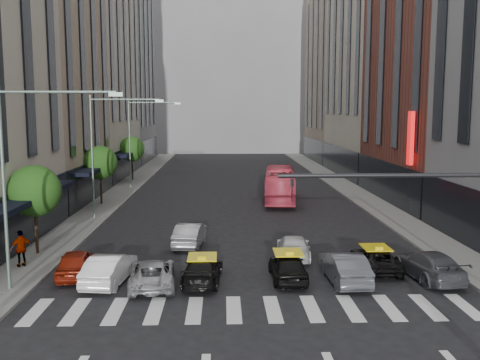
{
  "coord_description": "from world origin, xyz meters",
  "views": [
    {
      "loc": [
        -1.44,
        -19.42,
        8.08
      ],
      "look_at": [
        -0.41,
        11.67,
        4.0
      ],
      "focal_mm": 40.0,
      "sensor_mm": 36.0,
      "label": 1
    }
  ],
  "objects": [
    {
      "name": "taxi_right",
      "position": [
        6.29,
        6.63,
        0.59
      ],
      "size": [
        2.07,
        4.27,
        1.17
      ],
      "primitive_type": "imported",
      "rotation": [
        0.0,
        0.0,
        3.11
      ],
      "color": "black",
      "rests_on": "ground"
    },
    {
      "name": "ground",
      "position": [
        0.0,
        0.0,
        0.0
      ],
      "size": [
        160.0,
        160.0,
        0.0
      ],
      "primitive_type": "plane",
      "color": "black",
      "rests_on": "ground"
    },
    {
      "name": "car_silver",
      "position": [
        -4.7,
        4.59,
        0.61
      ],
      "size": [
        2.48,
        4.6,
        1.23
      ],
      "primitive_type": "imported",
      "rotation": [
        0.0,
        0.0,
        3.24
      ],
      "color": "#A3A3A9",
      "rests_on": "ground"
    },
    {
      "name": "building_right_d",
      "position": [
        17.0,
        65.0,
        14.0
      ],
      "size": [
        8.0,
        18.0,
        28.0
      ],
      "primitive_type": "cube",
      "color": "tan",
      "rests_on": "ground"
    },
    {
      "name": "tree_far",
      "position": [
        -11.8,
        42.0,
        3.65
      ],
      "size": [
        2.88,
        2.88,
        4.95
      ],
      "color": "black",
      "rests_on": "sidewalk_left"
    },
    {
      "name": "streetlamp_near",
      "position": [
        -10.04,
        4.0,
        5.9
      ],
      "size": [
        5.38,
        0.25,
        9.0
      ],
      "color": "gray",
      "rests_on": "sidewalk_left"
    },
    {
      "name": "building_right_b",
      "position": [
        17.0,
        27.0,
        13.0
      ],
      "size": [
        8.0,
        18.0,
        26.0
      ],
      "primitive_type": "cube",
      "color": "brown",
      "rests_on": "ground"
    },
    {
      "name": "building_far",
      "position": [
        0.0,
        85.0,
        18.0
      ],
      "size": [
        30.0,
        10.0,
        36.0
      ],
      "primitive_type": "cube",
      "color": "gray",
      "rests_on": "ground"
    },
    {
      "name": "sidewalk_right",
      "position": [
        11.5,
        30.0,
        0.07
      ],
      "size": [
        3.0,
        96.0,
        0.15
      ],
      "primitive_type": "cube",
      "color": "slate",
      "rests_on": "ground"
    },
    {
      "name": "car_grey_curb",
      "position": [
        8.47,
        5.18,
        0.68
      ],
      "size": [
        2.44,
        4.9,
        1.37
      ],
      "primitive_type": "imported",
      "rotation": [
        0.0,
        0.0,
        3.25
      ],
      "color": "#43454B",
      "rests_on": "ground"
    },
    {
      "name": "taxi_left",
      "position": [
        -2.4,
        4.98,
        0.61
      ],
      "size": [
        1.99,
        4.33,
        1.23
      ],
      "primitive_type": "imported",
      "rotation": [
        0.0,
        0.0,
        3.08
      ],
      "color": "black",
      "rests_on": "ground"
    },
    {
      "name": "building_left_b",
      "position": [
        -17.0,
        28.0,
        12.0
      ],
      "size": [
        8.0,
        16.0,
        24.0
      ],
      "primitive_type": "cube",
      "color": "tan",
      "rests_on": "ground"
    },
    {
      "name": "car_row2_right",
      "position": [
        2.44,
        9.08,
        0.62
      ],
      "size": [
        2.1,
        4.43,
        1.25
      ],
      "primitive_type": "imported",
      "rotation": [
        0.0,
        0.0,
        3.06
      ],
      "color": "silver",
      "rests_on": "ground"
    },
    {
      "name": "building_left_d",
      "position": [
        -17.0,
        65.0,
        15.0
      ],
      "size": [
        8.0,
        18.0,
        30.0
      ],
      "primitive_type": "cube",
      "color": "gray",
      "rests_on": "ground"
    },
    {
      "name": "car_red",
      "position": [
        -8.57,
        6.1,
        0.68
      ],
      "size": [
        1.99,
        4.11,
        1.35
      ],
      "primitive_type": "imported",
      "rotation": [
        0.0,
        0.0,
        3.24
      ],
      "color": "maroon",
      "rests_on": "ground"
    },
    {
      "name": "tree_near",
      "position": [
        -11.8,
        10.0,
        3.65
      ],
      "size": [
        2.88,
        2.88,
        4.95
      ],
      "color": "black",
      "rests_on": "sidewalk_left"
    },
    {
      "name": "car_grey_mid",
      "position": [
        4.3,
        4.86,
        0.73
      ],
      "size": [
        1.73,
        4.47,
        1.45
      ],
      "primitive_type": "imported",
      "rotation": [
        0.0,
        0.0,
        3.19
      ],
      "color": "#44464C",
      "rests_on": "ground"
    },
    {
      "name": "car_row2_left",
      "position": [
        -3.38,
        11.91,
        0.7
      ],
      "size": [
        1.98,
        4.38,
        1.39
      ],
      "primitive_type": "imported",
      "rotation": [
        0.0,
        0.0,
        3.02
      ],
      "color": "#9F9FA4",
      "rests_on": "ground"
    },
    {
      "name": "building_left_c",
      "position": [
        -17.0,
        46.0,
        18.0
      ],
      "size": [
        8.0,
        20.0,
        36.0
      ],
      "primitive_type": "cube",
      "color": "beige",
      "rests_on": "ground"
    },
    {
      "name": "streetlamp_mid",
      "position": [
        -10.04,
        20.0,
        5.9
      ],
      "size": [
        5.38,
        0.25,
        9.0
      ],
      "color": "gray",
      "rests_on": "sidewalk_left"
    },
    {
      "name": "tree_mid",
      "position": [
        -11.8,
        26.0,
        3.65
      ],
      "size": [
        2.88,
        2.88,
        4.95
      ],
      "color": "black",
      "rests_on": "sidewalk_left"
    },
    {
      "name": "streetlamp_far",
      "position": [
        -10.04,
        36.0,
        5.9
      ],
      "size": [
        5.38,
        0.25,
        9.0
      ],
      "color": "gray",
      "rests_on": "sidewalk_left"
    },
    {
      "name": "taxi_center",
      "position": [
        1.67,
        5.18,
        0.68
      ],
      "size": [
        1.65,
        3.98,
        1.35
      ],
      "primitive_type": "imported",
      "rotation": [
        0.0,
        0.0,
        3.15
      ],
      "color": "black",
      "rests_on": "ground"
    },
    {
      "name": "pedestrian_far",
      "position": [
        -11.7,
        7.43,
        1.09
      ],
      "size": [
        1.14,
        1.05,
        1.88
      ],
      "primitive_type": "imported",
      "rotation": [
        0.0,
        0.0,
        3.83
      ],
      "color": "gray",
      "rests_on": "sidewalk_left"
    },
    {
      "name": "car_white_front",
      "position": [
        -6.75,
        5.05,
        0.7
      ],
      "size": [
        2.02,
        4.43,
        1.41
      ],
      "primitive_type": "imported",
      "rotation": [
        0.0,
        0.0,
        3.01
      ],
      "color": "white",
      "rests_on": "ground"
    },
    {
      "name": "building_right_c",
      "position": [
        17.0,
        46.0,
        20.0
      ],
      "size": [
        8.0,
        20.0,
        40.0
      ],
      "primitive_type": "cube",
      "color": "beige",
      "rests_on": "ground"
    },
    {
      "name": "sidewalk_left",
      "position": [
        -11.5,
        30.0,
        0.07
      ],
      "size": [
        3.0,
        96.0,
        0.15
      ],
      "primitive_type": "cube",
      "color": "slate",
      "rests_on": "ground"
    },
    {
      "name": "liberty_sign",
      "position": [
        12.6,
        20.0,
        6.0
      ],
      "size": [
        0.3,
        0.7,
        4.0
      ],
      "color": "red",
      "rests_on": "ground"
    },
    {
      "name": "traffic_signal",
      "position": [
        7.69,
        -1.0,
        4.47
      ],
      "size": [
        10.1,
        0.2,
        6.0
      ],
      "color": "black",
      "rests_on": "ground"
    },
    {
      "name": "bus",
      "position": [
        3.66,
        27.54,
        1.47
      ],
      "size": [
        3.51,
        10.73,
        2.94
      ],
      "primitive_type": "imported",
      "rotation": [
        0.0,
        0.0,
        3.04
      ],
      "color": "#F64863",
      "rests_on": "ground"
    }
  ]
}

